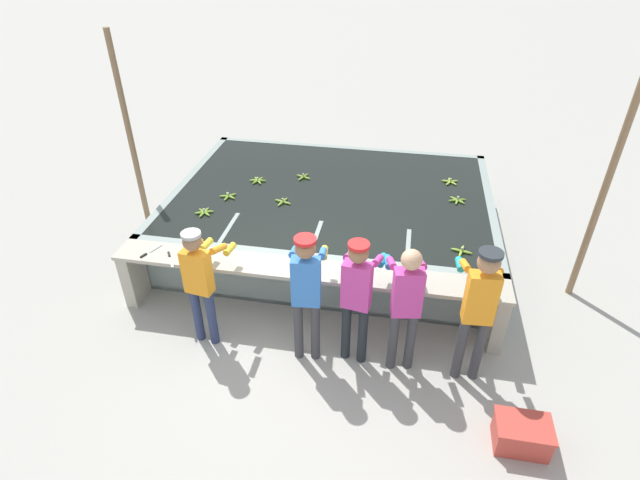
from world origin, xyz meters
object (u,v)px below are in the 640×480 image
object	(u,v)px
banana_bunch_floating_1	(462,251)
knife_1	(148,253)
banana_bunch_floating_7	(228,196)
support_post_right	(604,192)
worker_2	(357,291)
worker_1	(306,287)
banana_bunch_floating_2	(457,200)
banana_bunch_floating_5	(303,177)
worker_3	(406,299)
banana_bunch_floating_6	(283,202)
knife_0	(170,257)
worker_4	(479,303)
banana_bunch_floating_0	(450,182)
crate	(522,435)
support_post_left	(130,138)
worker_0	(200,277)
banana_bunch_floating_3	(204,212)
banana_bunch_floating_4	(258,180)

from	to	relation	value
banana_bunch_floating_1	knife_1	distance (m)	4.04
banana_bunch_floating_7	support_post_right	size ratio (longest dim) A/B	0.09
support_post_right	worker_2	bearing A→B (deg)	-148.31
worker_1	banana_bunch_floating_1	distance (m)	2.21
banana_bunch_floating_2	banana_bunch_floating_5	xyz separation A→B (m)	(-2.47, 0.35, 0.00)
worker_3	banana_bunch_floating_6	bearing A→B (deg)	132.10
knife_0	worker_4	bearing A→B (deg)	-7.36
banana_bunch_floating_0	knife_0	bearing A→B (deg)	-141.91
worker_1	crate	bearing A→B (deg)	-19.50
banana_bunch_floating_2	knife_1	bearing A→B (deg)	-151.61
banana_bunch_floating_0	banana_bunch_floating_1	size ratio (longest dim) A/B	0.98
banana_bunch_floating_5	banana_bunch_floating_0	bearing A→B (deg)	6.30
support_post_left	support_post_right	bearing A→B (deg)	-4.96
banana_bunch_floating_2	crate	size ratio (longest dim) A/B	0.51
worker_0	support_post_left	distance (m)	3.16
banana_bunch_floating_0	crate	size ratio (longest dim) A/B	0.50
worker_4	crate	size ratio (longest dim) A/B	3.19
banana_bunch_floating_2	knife_1	distance (m)	4.52
worker_3	support_post_right	world-z (taller)	support_post_right
banana_bunch_floating_3	knife_1	size ratio (longest dim) A/B	0.84
worker_2	banana_bunch_floating_0	xyz separation A→B (m)	(1.14, 3.24, -0.15)
banana_bunch_floating_7	crate	size ratio (longest dim) A/B	0.50
worker_4	banana_bunch_floating_5	bearing A→B (deg)	130.04
knife_1	worker_1	bearing A→B (deg)	-13.95
worker_0	worker_3	distance (m)	2.38
banana_bunch_floating_3	banana_bunch_floating_0	bearing A→B (deg)	24.97
banana_bunch_floating_1	banana_bunch_floating_5	bearing A→B (deg)	144.75
banana_bunch_floating_6	banana_bunch_floating_5	bearing A→B (deg)	81.70
banana_bunch_floating_0	crate	xyz separation A→B (m)	(0.66, -4.14, -0.70)
banana_bunch_floating_3	support_post_right	world-z (taller)	support_post_right
worker_0	banana_bunch_floating_2	bearing A→B (deg)	40.91
worker_1	banana_bunch_floating_5	xyz separation A→B (m)	(-0.69, 3.05, -0.19)
banana_bunch_floating_0	banana_bunch_floating_1	world-z (taller)	same
banana_bunch_floating_4	knife_1	world-z (taller)	banana_bunch_floating_4
worker_0	banana_bunch_floating_3	xyz separation A→B (m)	(-0.59, 1.60, -0.10)
crate	worker_2	bearing A→B (deg)	153.17
knife_0	knife_1	xyz separation A→B (m)	(-0.32, 0.04, 0.00)
worker_3	banana_bunch_floating_5	xyz separation A→B (m)	(-1.79, 3.00, -0.14)
banana_bunch_floating_3	banana_bunch_floating_4	bearing A→B (deg)	67.21
banana_bunch_floating_1	banana_bunch_floating_2	world-z (taller)	same
banana_bunch_floating_0	banana_bunch_floating_3	distance (m)	3.93
banana_bunch_floating_0	support_post_right	bearing A→B (deg)	-40.75
banana_bunch_floating_0	worker_0	bearing A→B (deg)	-132.34
knife_0	crate	world-z (taller)	knife_0
worker_1	support_post_left	xyz separation A→B (m)	(-3.27, 2.41, 0.56)
banana_bunch_floating_1	banana_bunch_floating_7	distance (m)	3.57
worker_3	banana_bunch_floating_1	distance (m)	1.44
worker_2	banana_bunch_floating_6	size ratio (longest dim) A/B	5.98
worker_1	worker_3	bearing A→B (deg)	2.35
banana_bunch_floating_4	banana_bunch_floating_6	size ratio (longest dim) A/B	1.02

